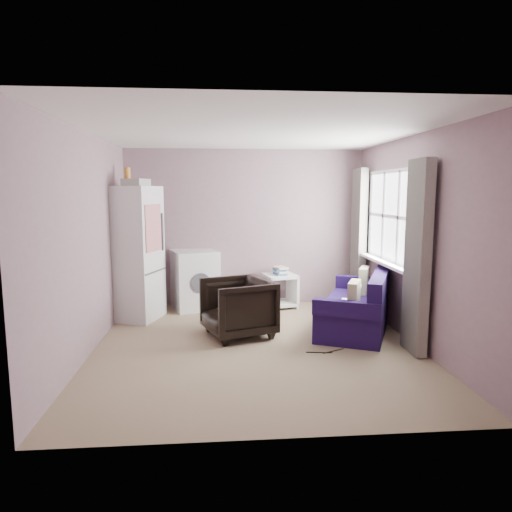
{
  "coord_description": "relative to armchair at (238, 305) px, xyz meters",
  "views": [
    {
      "loc": [
        -0.44,
        -5.25,
        1.83
      ],
      "look_at": [
        0.05,
        0.6,
        1.0
      ],
      "focal_mm": 32.0,
      "sensor_mm": 36.0,
      "label": 1
    }
  ],
  "objects": [
    {
      "name": "window_dressing",
      "position": [
        1.98,
        0.3,
        0.7
      ],
      "size": [
        0.17,
        2.62,
        2.18
      ],
      "color": "white",
      "rests_on": "ground"
    },
    {
      "name": "armchair",
      "position": [
        0.0,
        0.0,
        0.0
      ],
      "size": [
        0.96,
        0.99,
        0.81
      ],
      "primitive_type": "imported",
      "rotation": [
        0.0,
        0.0,
        -1.23
      ],
      "color": "black",
      "rests_on": "ground"
    },
    {
      "name": "room",
      "position": [
        0.22,
        -0.39,
        0.85
      ],
      "size": [
        3.84,
        4.24,
        2.54
      ],
      "color": "#8F7A5D",
      "rests_on": "ground"
    },
    {
      "name": "side_table",
      "position": [
        0.73,
        1.4,
        -0.1
      ],
      "size": [
        0.58,
        0.58,
        0.65
      ],
      "rotation": [
        0.0,
        0.0,
        0.23
      ],
      "color": "white",
      "rests_on": "ground"
    },
    {
      "name": "washing_machine",
      "position": [
        -0.61,
        1.45,
        0.07
      ],
      "size": [
        0.82,
        0.82,
        0.92
      ],
      "rotation": [
        0.0,
        0.0,
        0.31
      ],
      "color": "silver",
      "rests_on": "ground"
    },
    {
      "name": "floor_cables",
      "position": [
        0.99,
        -0.7,
        -0.4
      ],
      "size": [
        0.46,
        0.14,
        0.01
      ],
      "rotation": [
        0.0,
        0.0,
        0.2
      ],
      "color": "black",
      "rests_on": "ground"
    },
    {
      "name": "sofa",
      "position": [
        1.64,
        0.16,
        -0.12
      ],
      "size": [
        1.45,
        1.94,
        0.79
      ],
      "rotation": [
        0.0,
        0.0,
        -0.43
      ],
      "color": "#1E0F45",
      "rests_on": "ground"
    },
    {
      "name": "fridge",
      "position": [
        -1.44,
        0.92,
        0.56
      ],
      "size": [
        0.84,
        0.83,
        2.17
      ],
      "rotation": [
        0.0,
        0.0,
        -0.33
      ],
      "color": "silver",
      "rests_on": "ground"
    }
  ]
}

